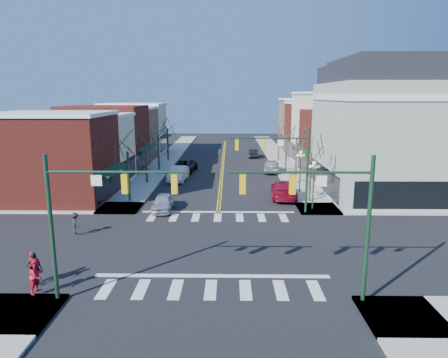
{
  "coord_description": "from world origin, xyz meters",
  "views": [
    {
      "loc": [
        0.95,
        -25.12,
        9.8
      ],
      "look_at": [
        0.49,
        8.26,
        2.8
      ],
      "focal_mm": 32.0,
      "sensor_mm": 36.0,
      "label": 1
    }
  ],
  "objects_px": {
    "lamppost_midblock": "(301,164)",
    "car_left_mid": "(178,174)",
    "car_right_mid": "(271,166)",
    "pedestrian_red_a": "(34,266)",
    "pedestrian_dark_b": "(75,223)",
    "victorian_corner": "(387,128)",
    "lamppost_corner": "(314,177)",
    "car_right_near": "(284,189)",
    "car_left_near": "(163,203)",
    "pedestrian_dark_a": "(34,268)",
    "car_left_far": "(184,166)",
    "pedestrian_red_b": "(37,276)",
    "car_right_far": "(253,153)"
  },
  "relations": [
    {
      "from": "lamppost_midblock",
      "to": "pedestrian_red_a",
      "type": "bearing_deg",
      "value": -130.5
    },
    {
      "from": "lamppost_corner",
      "to": "car_right_near",
      "type": "bearing_deg",
      "value": 114.72
    },
    {
      "from": "victorian_corner",
      "to": "car_right_mid",
      "type": "distance_m",
      "value": 16.35
    },
    {
      "from": "car_right_near",
      "to": "pedestrian_dark_b",
      "type": "height_order",
      "value": "car_right_near"
    },
    {
      "from": "car_right_near",
      "to": "pedestrian_red_b",
      "type": "relative_size",
      "value": 3.33
    },
    {
      "from": "lamppost_midblock",
      "to": "car_right_far",
      "type": "distance_m",
      "value": 24.26
    },
    {
      "from": "victorian_corner",
      "to": "pedestrian_dark_a",
      "type": "distance_m",
      "value": 33.27
    },
    {
      "from": "car_left_mid",
      "to": "car_left_far",
      "type": "bearing_deg",
      "value": 93.36
    },
    {
      "from": "car_right_near",
      "to": "pedestrian_red_b",
      "type": "xyz_separation_m",
      "value": [
        -14.86,
        -19.58,
        0.18
      ]
    },
    {
      "from": "lamppost_corner",
      "to": "car_left_far",
      "type": "bearing_deg",
      "value": 126.84
    },
    {
      "from": "car_right_mid",
      "to": "pedestrian_dark_b",
      "type": "bearing_deg",
      "value": 60.71
    },
    {
      "from": "lamppost_midblock",
      "to": "pedestrian_dark_b",
      "type": "bearing_deg",
      "value": -144.08
    },
    {
      "from": "victorian_corner",
      "to": "car_left_mid",
      "type": "distance_m",
      "value": 23.11
    },
    {
      "from": "victorian_corner",
      "to": "car_left_far",
      "type": "distance_m",
      "value": 25.01
    },
    {
      "from": "car_right_mid",
      "to": "pedestrian_red_a",
      "type": "bearing_deg",
      "value": 68.32
    },
    {
      "from": "victorian_corner",
      "to": "car_right_near",
      "type": "bearing_deg",
      "value": -170.04
    },
    {
      "from": "car_left_near",
      "to": "car_right_mid",
      "type": "xyz_separation_m",
      "value": [
        11.2,
        17.79,
        0.14
      ]
    },
    {
      "from": "pedestrian_red_a",
      "to": "pedestrian_dark_b",
      "type": "relative_size",
      "value": 1.04
    },
    {
      "from": "car_left_near",
      "to": "pedestrian_dark_b",
      "type": "height_order",
      "value": "pedestrian_dark_b"
    },
    {
      "from": "car_right_mid",
      "to": "pedestrian_red_b",
      "type": "height_order",
      "value": "pedestrian_red_b"
    },
    {
      "from": "lamppost_midblock",
      "to": "car_left_mid",
      "type": "relative_size",
      "value": 0.86
    },
    {
      "from": "lamppost_midblock",
      "to": "victorian_corner",
      "type": "bearing_deg",
      "value": -3.45
    },
    {
      "from": "car_left_near",
      "to": "car_left_far",
      "type": "height_order",
      "value": "car_left_far"
    },
    {
      "from": "lamppost_corner",
      "to": "car_left_near",
      "type": "relative_size",
      "value": 1.03
    },
    {
      "from": "victorian_corner",
      "to": "lamppost_corner",
      "type": "distance_m",
      "value": 10.89
    },
    {
      "from": "victorian_corner",
      "to": "pedestrian_dark_b",
      "type": "height_order",
      "value": "victorian_corner"
    },
    {
      "from": "car_left_mid",
      "to": "car_right_mid",
      "type": "height_order",
      "value": "car_right_mid"
    },
    {
      "from": "car_right_mid",
      "to": "pedestrian_red_b",
      "type": "distance_m",
      "value": 36.1
    },
    {
      "from": "pedestrian_dark_a",
      "to": "lamppost_corner",
      "type": "bearing_deg",
      "value": 58.7
    },
    {
      "from": "lamppost_midblock",
      "to": "pedestrian_dark_b",
      "type": "height_order",
      "value": "lamppost_midblock"
    },
    {
      "from": "pedestrian_dark_b",
      "to": "victorian_corner",
      "type": "bearing_deg",
      "value": -106.06
    },
    {
      "from": "pedestrian_red_a",
      "to": "car_right_far",
      "type": "bearing_deg",
      "value": 36.41
    },
    {
      "from": "car_left_far",
      "to": "car_right_far",
      "type": "distance_m",
      "value": 16.15
    },
    {
      "from": "victorian_corner",
      "to": "pedestrian_dark_a",
      "type": "bearing_deg",
      "value": -141.69
    },
    {
      "from": "car_left_far",
      "to": "car_right_near",
      "type": "bearing_deg",
      "value": -42.87
    },
    {
      "from": "lamppost_corner",
      "to": "pedestrian_dark_b",
      "type": "height_order",
      "value": "lamppost_corner"
    },
    {
      "from": "victorian_corner",
      "to": "car_left_mid",
      "type": "bearing_deg",
      "value": 164.36
    },
    {
      "from": "lamppost_midblock",
      "to": "car_left_far",
      "type": "distance_m",
      "value": 17.26
    },
    {
      "from": "car_right_far",
      "to": "pedestrian_red_a",
      "type": "relative_size",
      "value": 2.56
    },
    {
      "from": "pedestrian_dark_a",
      "to": "pedestrian_dark_b",
      "type": "height_order",
      "value": "pedestrian_dark_a"
    },
    {
      "from": "car_right_mid",
      "to": "car_left_near",
      "type": "bearing_deg",
      "value": 62.7
    },
    {
      "from": "pedestrian_dark_b",
      "to": "car_right_far",
      "type": "bearing_deg",
      "value": -63.39
    },
    {
      "from": "car_left_mid",
      "to": "pedestrian_red_a",
      "type": "height_order",
      "value": "pedestrian_red_a"
    },
    {
      "from": "victorian_corner",
      "to": "car_right_near",
      "type": "xyz_separation_m",
      "value": [
        -10.23,
        -1.8,
        -5.8
      ]
    },
    {
      "from": "lamppost_corner",
      "to": "pedestrian_dark_b",
      "type": "xyz_separation_m",
      "value": [
        -18.2,
        -6.68,
        -2.04
      ]
    },
    {
      "from": "victorian_corner",
      "to": "lamppost_midblock",
      "type": "distance_m",
      "value": 9.1
    },
    {
      "from": "car_left_far",
      "to": "car_right_near",
      "type": "distance_m",
      "value": 17.38
    },
    {
      "from": "victorian_corner",
      "to": "lamppost_midblock",
      "type": "height_order",
      "value": "victorian_corner"
    },
    {
      "from": "car_right_far",
      "to": "car_left_near",
      "type": "bearing_deg",
      "value": 74.71
    },
    {
      "from": "lamppost_corner",
      "to": "car_right_far",
      "type": "xyz_separation_m",
      "value": [
        -3.4,
        30.41,
        -2.29
      ]
    }
  ]
}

